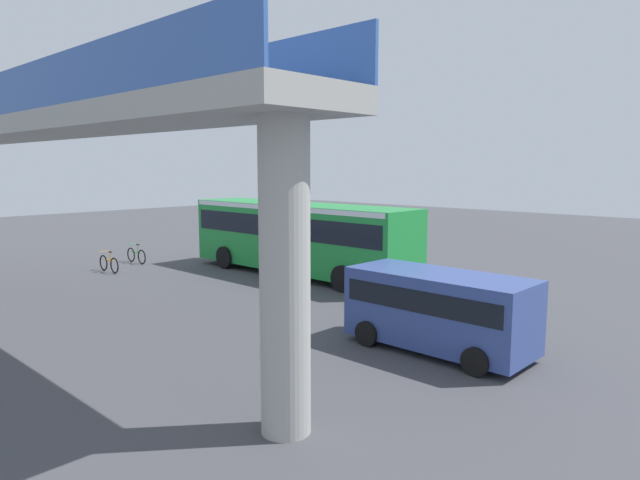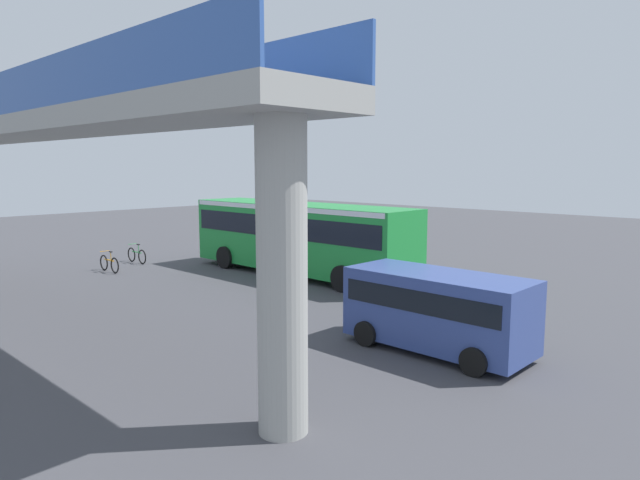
% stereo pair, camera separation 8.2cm
% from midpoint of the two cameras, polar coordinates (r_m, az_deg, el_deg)
% --- Properties ---
extents(ground, '(80.00, 80.00, 0.00)m').
position_cam_midpoint_polar(ground, '(25.48, -2.95, -3.30)').
color(ground, '#424247').
extents(city_bus, '(11.54, 2.85, 3.15)m').
position_cam_midpoint_polar(city_bus, '(24.64, -2.25, 0.76)').
color(city_bus, '#1E8C38').
rests_on(city_bus, ground).
extents(parked_van, '(4.80, 2.17, 2.05)m').
position_cam_midpoint_polar(parked_van, '(14.92, 11.85, -6.61)').
color(parked_van, '#33478C').
rests_on(parked_van, ground).
extents(bicycle_orange, '(1.77, 0.44, 0.96)m').
position_cam_midpoint_polar(bicycle_orange, '(27.25, -20.74, -2.28)').
color(bicycle_orange, black).
rests_on(bicycle_orange, ground).
extents(bicycle_green, '(1.77, 0.44, 0.96)m').
position_cam_midpoint_polar(bicycle_green, '(29.31, -18.24, -1.51)').
color(bicycle_green, black).
rests_on(bicycle_green, ground).
extents(pedestrian, '(0.38, 0.38, 1.79)m').
position_cam_midpoint_polar(pedestrian, '(28.14, -0.24, -0.43)').
color(pedestrian, '#2D2D38').
rests_on(pedestrian, ground).
extents(traffic_sign, '(0.08, 0.60, 2.80)m').
position_cam_midpoint_polar(traffic_sign, '(29.28, -2.64, 1.85)').
color(traffic_sign, slate).
rests_on(traffic_sign, ground).
extents(lane_dash_leftmost, '(2.00, 0.20, 0.01)m').
position_cam_midpoint_polar(lane_dash_leftmost, '(24.96, 8.04, -3.59)').
color(lane_dash_leftmost, silver).
rests_on(lane_dash_leftmost, ground).
extents(lane_dash_left, '(2.00, 0.20, 0.01)m').
position_cam_midpoint_polar(lane_dash_left, '(27.42, 1.20, -2.51)').
color(lane_dash_left, silver).
rests_on(lane_dash_left, ground).
extents(lane_dash_centre, '(2.00, 0.20, 0.01)m').
position_cam_midpoint_polar(lane_dash_centre, '(30.21, -4.44, -1.60)').
color(lane_dash_centre, silver).
rests_on(lane_dash_centre, ground).
extents(pedestrian_overpass, '(24.02, 2.60, 7.25)m').
position_cam_midpoint_polar(pedestrian_overpass, '(19.26, -27.07, 8.38)').
color(pedestrian_overpass, '#9E9E99').
rests_on(pedestrian_overpass, ground).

